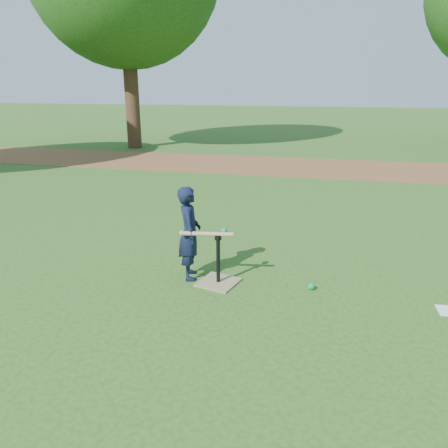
# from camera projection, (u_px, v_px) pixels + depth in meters

# --- Properties ---
(ground) EXTENTS (80.00, 80.00, 0.00)m
(ground) POSITION_uv_depth(u_px,v_px,m) (246.00, 274.00, 5.47)
(ground) COLOR #285116
(ground) RESTS_ON ground
(dirt_strip) EXTENTS (24.00, 3.00, 0.01)m
(dirt_strip) POSITION_uv_depth(u_px,v_px,m) (294.00, 166.00, 12.41)
(dirt_strip) COLOR brown
(dirt_strip) RESTS_ON ground
(child) EXTENTS (0.39, 0.48, 1.14)m
(child) POSITION_uv_depth(u_px,v_px,m) (189.00, 233.00, 5.22)
(child) COLOR black
(child) RESTS_ON ground
(wiffle_ball_ground) EXTENTS (0.08, 0.08, 0.08)m
(wiffle_ball_ground) POSITION_uv_depth(u_px,v_px,m) (311.00, 286.00, 5.05)
(wiffle_ball_ground) COLOR #0D9842
(wiffle_ball_ground) RESTS_ON ground
(batting_tee) EXTENTS (0.53, 0.53, 0.61)m
(batting_tee) POSITION_uv_depth(u_px,v_px,m) (218.00, 275.00, 5.20)
(batting_tee) COLOR #91845C
(batting_tee) RESTS_ON ground
(swing_action) EXTENTS (0.63, 0.22, 0.09)m
(swing_action) POSITION_uv_depth(u_px,v_px,m) (208.00, 233.00, 5.06)
(swing_action) COLOR tan
(swing_action) RESTS_ON ground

